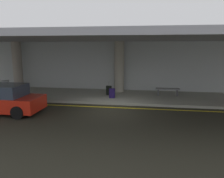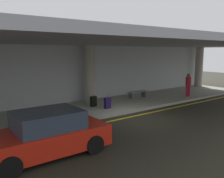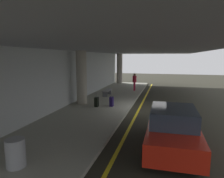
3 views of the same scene
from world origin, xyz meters
TOP-DOWN VIEW (x-y plane):
  - ground_plane at (0.00, 0.00)m, footprint 60.00×60.00m
  - sidewalk at (0.00, 3.10)m, footprint 26.00×4.20m
  - lane_stripe_yellow at (0.00, 0.46)m, footprint 26.00×0.14m
  - support_column_left_mid at (0.00, 4.43)m, footprint 0.71×0.71m
  - support_column_center at (12.00, 4.43)m, footprint 0.71×0.71m
  - ceiling_overhang at (0.00, 2.60)m, footprint 28.00×13.20m
  - terminal_back_wall at (0.00, 5.35)m, footprint 26.00×0.30m
  - car_red at (-5.38, -1.46)m, footprint 4.10×1.92m
  - traveler_with_luggage at (6.69, 1.75)m, footprint 0.38×0.38m
  - suitcase_upright_primary at (-0.56, 3.17)m, footprint 0.36×0.22m
  - suitcase_upright_secondary at (-0.19, 2.26)m, footprint 0.36×0.22m
  - bench_metal at (3.42, 3.59)m, footprint 1.60×0.50m

SIDE VIEW (x-z plane):
  - ground_plane at x=0.00m, z-range 0.00..0.00m
  - lane_stripe_yellow at x=0.00m, z-range 0.00..0.01m
  - sidewalk at x=0.00m, z-range 0.00..0.15m
  - suitcase_upright_primary at x=-0.56m, z-range 0.01..0.91m
  - suitcase_upright_secondary at x=-0.19m, z-range 0.01..0.91m
  - bench_metal at x=3.42m, z-range 0.26..0.74m
  - car_red at x=-5.38m, z-range -0.04..1.46m
  - traveler_with_luggage at x=6.69m, z-range 0.27..1.95m
  - terminal_back_wall at x=0.00m, z-range 0.00..3.80m
  - support_column_left_mid at x=0.00m, z-range 0.15..3.80m
  - support_column_center at x=12.00m, z-range 0.15..3.80m
  - ceiling_overhang at x=0.00m, z-range 3.80..4.10m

